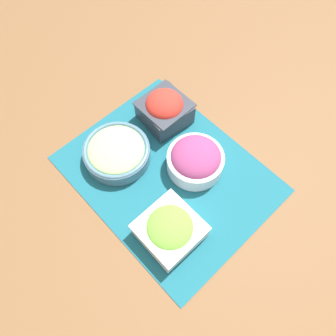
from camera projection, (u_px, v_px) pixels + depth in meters
name	position (u px, v px, depth m)	size (l,w,h in m)	color
ground_plane	(168.00, 174.00, 0.87)	(3.00, 3.00, 0.00)	brown
placemat	(168.00, 174.00, 0.87)	(0.52, 0.41, 0.00)	#195B6B
cucumber_bowl	(117.00, 151.00, 0.86)	(0.18, 0.18, 0.06)	slate
lettuce_bowl	(170.00, 229.00, 0.76)	(0.13, 0.13, 0.07)	white
onion_bowl	(195.00, 159.00, 0.84)	(0.15, 0.15, 0.08)	silver
tomato_bowl	(165.00, 109.00, 0.90)	(0.13, 0.13, 0.10)	#333842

